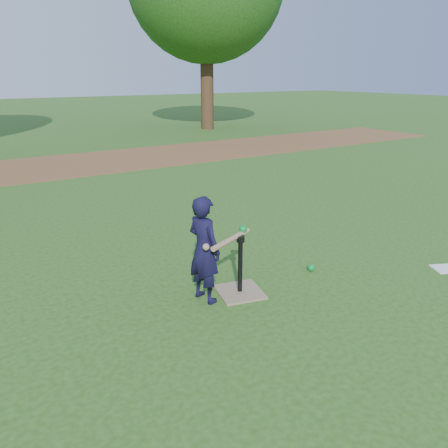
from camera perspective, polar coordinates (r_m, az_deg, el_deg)
ground at (r=4.62m, az=3.36°, el=-8.01°), size 80.00×80.00×0.00m
dirt_strip at (r=11.29m, az=-19.53°, el=7.31°), size 24.00×3.00×0.01m
child at (r=4.13m, az=-2.61°, el=-3.35°), size 0.33×0.43×1.05m
wiffle_ball_ground at (r=5.00m, az=11.34°, el=-5.63°), size 0.08×0.08×0.08m
clipboard at (r=5.58m, az=27.05°, el=-5.21°), size 0.37×0.33×0.01m
batting_tee at (r=4.42m, az=2.10°, el=-7.71°), size 0.52×0.52×0.61m
swing_action at (r=4.15m, az=0.96°, el=-1.81°), size 0.62×0.29×0.11m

